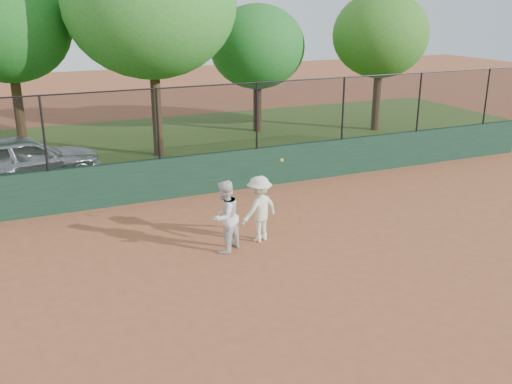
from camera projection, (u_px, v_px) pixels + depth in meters
name	position (u px, v px, depth m)	size (l,w,h in m)	color
ground	(264.00, 285.00, 11.49)	(80.00, 80.00, 0.00)	#A65735
back_wall	(178.00, 177.00, 16.50)	(26.00, 0.20, 1.20)	#1A3B28
grass_strip	(134.00, 150.00, 21.90)	(36.00, 12.00, 0.01)	#325019
parked_car	(23.00, 160.00, 17.52)	(1.87, 4.64, 1.58)	silver
player_second	(225.00, 217.00, 12.81)	(0.81, 0.63, 1.67)	silver
player_main	(259.00, 209.00, 13.40)	(1.17, 0.91, 2.08)	#E6E9C5
fence_assembly	(174.00, 121.00, 15.97)	(26.00, 0.06, 2.00)	black
tree_1	(8.00, 29.00, 19.63)	(4.28, 3.89, 6.38)	#473118
tree_2	(151.00, 3.00, 19.50)	(6.03, 5.48, 8.00)	#4E341B
tree_3	(257.00, 47.00, 24.01)	(4.08, 3.71, 5.38)	#402615
tree_4	(381.00, 35.00, 24.11)	(4.18, 3.80, 5.89)	#472C19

